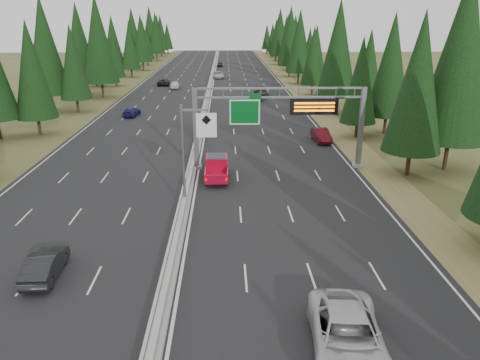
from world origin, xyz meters
The scene contains 19 objects.
road centered at (0.00, 80.00, 0.04)m, with size 32.00×260.00×0.08m, color black.
shoulder_right centered at (17.80, 80.00, 0.03)m, with size 3.60×260.00×0.06m, color olive.
shoulder_left centered at (-17.80, 80.00, 0.03)m, with size 3.60×260.00×0.06m, color #4C5125.
median_barrier centered at (0.00, 80.00, 0.41)m, with size 0.70×260.00×0.85m.
sign_gantry centered at (8.92, 34.88, 5.27)m, with size 16.75×0.98×7.80m.
hov_sign_pole centered at (0.58, 24.97, 4.72)m, with size 2.80×0.50×8.00m.
tree_row_right centered at (22.20, 65.45, 9.08)m, with size 11.51×241.22×18.96m.
tree_row_left centered at (-22.43, 67.35, 9.17)m, with size 12.02×243.16×18.90m.
silver_minivan centered at (8.37, 8.00, 1.01)m, with size 3.08×6.67×1.85m, color silver.
red_pickup centered at (2.34, 32.34, 1.12)m, with size 2.05×5.75×1.87m.
car_ahead_green centered at (8.95, 73.79, 0.72)m, with size 1.51×3.74×1.28m, color #166322.
car_ahead_dkred centered at (14.50, 45.00, 0.84)m, with size 1.61×4.62×1.52m, color #4F0B12.
car_ahead_dkgrey centered at (9.85, 78.40, 0.88)m, with size 2.24×5.50×1.60m, color black.
car_ahead_white centered at (1.50, 107.24, 0.86)m, with size 2.58×5.60×1.56m, color #BABABA.
car_ahead_far centered at (1.68, 135.49, 0.74)m, with size 1.56×3.88×1.32m, color black.
car_onc_near centered at (-7.06, 15.00, 0.82)m, with size 1.56×4.47×1.47m, color black.
car_onc_blue centered at (-10.84, 61.03, 0.74)m, with size 1.86×4.58×1.33m, color #191753.
car_onc_white centered at (-7.23, 89.54, 0.88)m, with size 1.89×4.69×1.60m, color silver.
car_onc_far centered at (-10.26, 95.00, 0.82)m, with size 2.45×5.31×1.48m, color black.
Camera 1 is at (3.20, -8.66, 13.99)m, focal length 35.00 mm.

